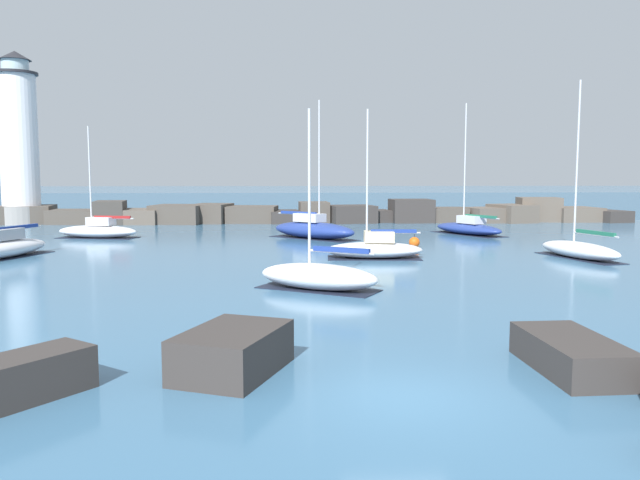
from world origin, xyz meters
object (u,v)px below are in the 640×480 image
Objects in this scene: sailboat_moored_0 at (0,248)px; sailboat_moored_5 at (468,227)px; sailboat_moored_2 at (375,248)px; sailboat_moored_4 at (579,249)px; sailboat_moored_1 at (313,229)px; sailboat_moored_3 at (318,276)px; lighthouse at (19,148)px; mooring_buoy_orange_near at (414,242)px; sailboat_moored_6 at (98,230)px.

sailboat_moored_5 is (31.76, 13.42, -0.05)m from sailboat_moored_0.
sailboat_moored_4 is at bearing -3.64° from sailboat_moored_2.
sailboat_moored_1 is 1.21× the size of sailboat_moored_2.
sailboat_moored_4 is 0.96× the size of sailboat_moored_5.
sailboat_moored_1 is at bearing 88.05° from sailboat_moored_3.
sailboat_moored_0 is 0.90× the size of sailboat_moored_5.
sailboat_moored_4 is at bearing -33.89° from lighthouse.
sailboat_moored_5 is (12.97, 2.67, -0.15)m from sailboat_moored_1.
sailboat_moored_3 is (-3.83, -9.98, -0.00)m from sailboat_moored_2.
sailboat_moored_0 is at bearing -150.23° from sailboat_moored_1.
sailboat_moored_2 is 11.98m from sailboat_moored_4.
sailboat_moored_0 is 34.48m from sailboat_moored_5.
sailboat_moored_2 is at bearing -75.31° from sailboat_moored_1.
sailboat_moored_2 is (31.94, -28.72, -7.05)m from lighthouse.
sailboat_moored_5 reaches higher than sailboat_moored_0.
sailboat_moored_5 is at bearing 22.91° from sailboat_moored_0.
sailboat_moored_5 is (-2.07, 15.24, 0.04)m from sailboat_moored_4.
sailboat_moored_3 is 28.04m from sailboat_moored_5.
sailboat_moored_3 is at bearing -115.62° from mooring_buoy_orange_near.
sailboat_moored_0 is at bearing -99.57° from sailboat_moored_6.
sailboat_moored_5 is 11.65× the size of mooring_buoy_orange_near.
sailboat_moored_0 is at bearing 176.93° from sailboat_moored_4.
lighthouse is 53.35m from sailboat_moored_4.
sailboat_moored_1 is 0.98× the size of sailboat_moored_5.
sailboat_moored_4 is (15.79, 9.22, -0.03)m from sailboat_moored_3.
sailboat_moored_2 is at bearing 68.98° from sailboat_moored_3.
sailboat_moored_5 reaches higher than mooring_buoy_orange_near.
sailboat_moored_3 is at bearing -111.02° from sailboat_moored_2.
sailboat_moored_6 is (2.05, 12.16, -0.04)m from sailboat_moored_0.
mooring_buoy_orange_near is at bearing 64.38° from sailboat_moored_3.
mooring_buoy_orange_near is at bearing -124.74° from sailboat_moored_5.
sailboat_moored_0 is 1.12× the size of sailboat_moored_6.
lighthouse reaches higher than sailboat_moored_0.
sailboat_moored_1 is at bearing 104.69° from sailboat_moored_2.
sailboat_moored_5 is at bearing -18.81° from lighthouse.
sailboat_moored_4 is 15.38m from sailboat_moored_5.
sailboat_moored_3 is (18.05, -11.04, -0.06)m from sailboat_moored_0.
sailboat_moored_3 is at bearing -31.45° from sailboat_moored_0.
sailboat_moored_3 is (-0.74, -21.78, -0.16)m from sailboat_moored_1.
lighthouse is 1.99× the size of sailboat_moored_2.
lighthouse is 2.26× the size of sailboat_moored_3.
mooring_buoy_orange_near is (35.38, -23.53, -7.26)m from lighthouse.
sailboat_moored_0 is 10.48× the size of mooring_buoy_orange_near.
sailboat_moored_5 is (13.71, 24.46, 0.01)m from sailboat_moored_3.
mooring_buoy_orange_near is (3.44, 5.19, -0.21)m from sailboat_moored_2.
mooring_buoy_orange_near is at bearing 9.28° from sailboat_moored_0.
sailboat_moored_0 is at bearing -157.09° from sailboat_moored_5.
sailboat_moored_1 reaches higher than sailboat_moored_0.
sailboat_moored_2 is 10.69m from sailboat_moored_3.
sailboat_moored_2 reaches higher than sailboat_moored_3.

